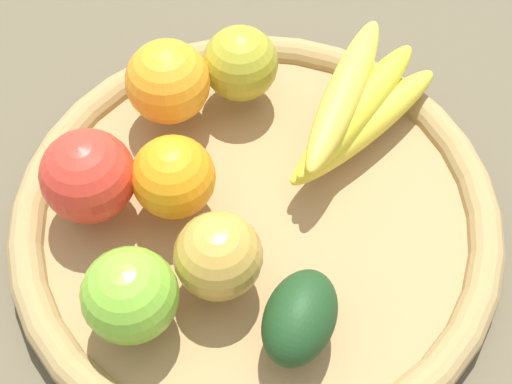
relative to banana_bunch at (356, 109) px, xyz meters
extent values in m
plane|color=brown|center=(-0.04, 0.11, -0.07)|extent=(2.40, 2.40, 0.00)
cylinder|color=#A47E4F|center=(-0.04, 0.11, -0.05)|extent=(0.39, 0.39, 0.02)
torus|color=#A0824D|center=(-0.04, 0.11, -0.04)|extent=(0.42, 0.42, 0.03)
ellipsoid|color=yellow|center=(-0.01, -0.01, -0.01)|extent=(0.10, 0.18, 0.03)
ellipsoid|color=yellow|center=(0.00, 0.00, 0.00)|extent=(0.12, 0.17, 0.03)
ellipsoid|color=yellow|center=(0.01, 0.01, 0.01)|extent=(0.15, 0.15, 0.03)
sphere|color=#7BBB31|center=(-0.10, 0.23, 0.01)|extent=(0.10, 0.10, 0.07)
sphere|color=red|center=(0.01, 0.23, 0.01)|extent=(0.10, 0.10, 0.08)
sphere|color=#A5A129|center=(0.08, 0.08, 0.00)|extent=(0.09, 0.09, 0.07)
sphere|color=gold|center=(-0.09, 0.16, 0.00)|extent=(0.09, 0.09, 0.07)
ellipsoid|color=#1B3E1B|center=(-0.16, 0.12, 0.00)|extent=(0.09, 0.09, 0.05)
sphere|color=orange|center=(-0.01, 0.17, 0.00)|extent=(0.09, 0.09, 0.07)
sphere|color=orange|center=(0.08, 0.14, 0.01)|extent=(0.09, 0.09, 0.07)
camera|label=1|loc=(-0.34, 0.23, 0.48)|focal=50.72mm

